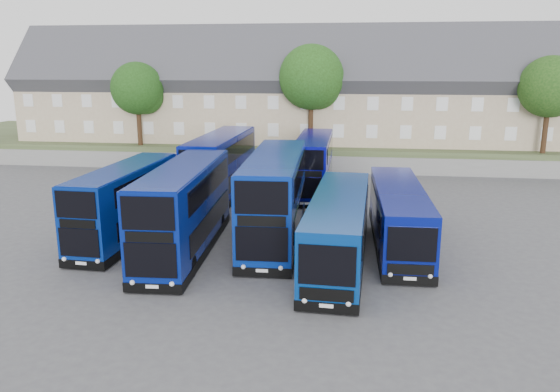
{
  "coord_description": "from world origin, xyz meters",
  "views": [
    {
      "loc": [
        5.74,
        -23.85,
        9.52
      ],
      "look_at": [
        1.81,
        5.83,
        2.2
      ],
      "focal_mm": 35.0,
      "sensor_mm": 36.0,
      "label": 1
    }
  ],
  "objects_px": {
    "coach_east_a": "(338,230)",
    "tree_east": "(551,89)",
    "dd_front_left": "(126,204)",
    "tree_west": "(139,90)",
    "tree_mid": "(313,80)",
    "dd_front_mid": "(184,211)"
  },
  "relations": [
    {
      "from": "dd_front_left",
      "to": "coach_east_a",
      "type": "height_order",
      "value": "dd_front_left"
    },
    {
      "from": "tree_mid",
      "to": "dd_front_mid",
      "type": "bearing_deg",
      "value": -101.47
    },
    {
      "from": "dd_front_mid",
      "to": "tree_mid",
      "type": "height_order",
      "value": "tree_mid"
    },
    {
      "from": "tree_mid",
      "to": "tree_east",
      "type": "bearing_deg",
      "value": -1.43
    },
    {
      "from": "dd_front_mid",
      "to": "tree_east",
      "type": "distance_m",
      "value": 34.19
    },
    {
      "from": "dd_front_left",
      "to": "coach_east_a",
      "type": "bearing_deg",
      "value": -8.0
    },
    {
      "from": "dd_front_left",
      "to": "dd_front_mid",
      "type": "xyz_separation_m",
      "value": [
        3.86,
        -1.65,
        0.22
      ]
    },
    {
      "from": "dd_front_mid",
      "to": "tree_mid",
      "type": "relative_size",
      "value": 1.23
    },
    {
      "from": "coach_east_a",
      "to": "tree_east",
      "type": "bearing_deg",
      "value": 56.83
    },
    {
      "from": "dd_front_left",
      "to": "tree_west",
      "type": "distance_m",
      "value": 23.15
    },
    {
      "from": "tree_mid",
      "to": "tree_east",
      "type": "distance_m",
      "value": 20.02
    },
    {
      "from": "dd_front_left",
      "to": "tree_mid",
      "type": "xyz_separation_m",
      "value": [
        8.62,
        21.84,
        6.1
      ]
    },
    {
      "from": "dd_front_mid",
      "to": "tree_east",
      "type": "relative_size",
      "value": 1.38
    },
    {
      "from": "dd_front_mid",
      "to": "tree_west",
      "type": "height_order",
      "value": "tree_west"
    },
    {
      "from": "coach_east_a",
      "to": "tree_east",
      "type": "distance_m",
      "value": 29.48
    },
    {
      "from": "tree_mid",
      "to": "tree_east",
      "type": "height_order",
      "value": "tree_mid"
    },
    {
      "from": "dd_front_left",
      "to": "tree_west",
      "type": "relative_size",
      "value": 1.33
    },
    {
      "from": "dd_front_left",
      "to": "coach_east_a",
      "type": "relative_size",
      "value": 0.83
    },
    {
      "from": "coach_east_a",
      "to": "tree_east",
      "type": "relative_size",
      "value": 1.49
    },
    {
      "from": "dd_front_mid",
      "to": "tree_east",
      "type": "bearing_deg",
      "value": 40.42
    },
    {
      "from": "dd_front_mid",
      "to": "tree_west",
      "type": "distance_m",
      "value": 26.05
    },
    {
      "from": "dd_front_left",
      "to": "dd_front_mid",
      "type": "relative_size",
      "value": 0.9
    }
  ]
}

